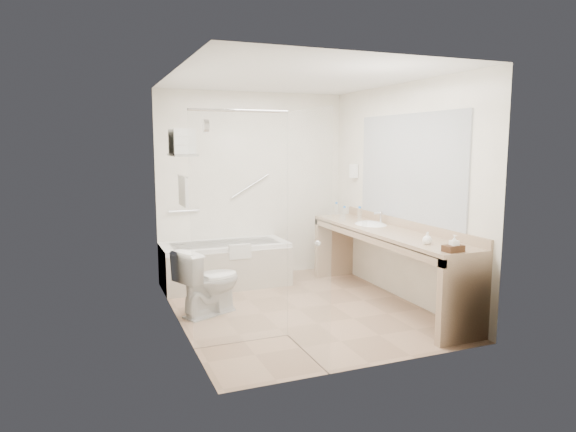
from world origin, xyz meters
name	(u,v)px	position (x,y,z in m)	size (l,w,h in m)	color
floor	(298,309)	(0.00, 0.00, 0.00)	(3.20, 3.20, 0.00)	tan
ceiling	(299,77)	(0.00, 0.00, 2.50)	(2.60, 3.20, 0.10)	white
wall_back	(253,185)	(0.00, 1.60, 1.25)	(2.60, 0.10, 2.50)	white
wall_front	(376,216)	(0.00, -1.60, 1.25)	(2.60, 0.10, 2.50)	white
wall_left	(177,202)	(-1.30, 0.00, 1.25)	(0.10, 3.20, 2.50)	white
wall_right	(401,192)	(1.30, 0.00, 1.25)	(0.10, 3.20, 2.50)	white
bathtub	(225,264)	(-0.50, 1.24, 0.28)	(1.60, 0.73, 0.59)	white
grab_bar_short	(184,211)	(-0.95, 1.56, 0.95)	(0.03, 0.03, 0.40)	silver
grab_bar_long	(250,186)	(-0.05, 1.56, 1.25)	(0.03, 0.03, 0.60)	silver
shower_enclosure	(272,231)	(-0.63, -0.93, 1.07)	(0.96, 0.91, 2.11)	silver
towel_shelf	(182,150)	(-1.17, 0.35, 1.75)	(0.24, 0.55, 0.81)	silver
vanity_counter	(386,248)	(1.02, -0.15, 0.64)	(0.55, 2.70, 0.95)	tan
sink	(371,227)	(1.05, 0.25, 0.82)	(0.40, 0.52, 0.14)	white
faucet	(381,217)	(1.20, 0.25, 0.93)	(0.03, 0.03, 0.14)	silver
mirror	(408,167)	(1.29, -0.15, 1.55)	(0.02, 2.00, 1.20)	#AAB0B6
hairdryer_unit	(354,171)	(1.25, 1.05, 1.45)	(0.08, 0.10, 0.18)	white
toilet	(209,282)	(-0.95, 0.19, 0.35)	(0.40, 0.72, 0.71)	white
amenity_basket	(453,248)	(0.93, -1.40, 0.88)	(0.18, 0.12, 0.06)	#4D2F1B
soap_bottle_a	(454,248)	(0.94, -1.40, 0.89)	(0.07, 0.15, 0.07)	white
soap_bottle_b	(427,240)	(0.93, -1.03, 0.90)	(0.09, 0.12, 0.09)	white
water_bottle_left	(336,209)	(1.02, 1.10, 0.93)	(0.06, 0.06, 0.18)	silver
water_bottle_mid	(344,213)	(0.94, 0.71, 0.93)	(0.05, 0.05, 0.18)	silver
water_bottle_right	(360,215)	(1.01, 0.44, 0.94)	(0.06, 0.06, 0.20)	silver
drinking_glass_near	(342,218)	(0.83, 0.56, 0.90)	(0.08, 0.08, 0.10)	silver
drinking_glass_far	(365,225)	(0.84, 0.03, 0.89)	(0.06, 0.06, 0.08)	silver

